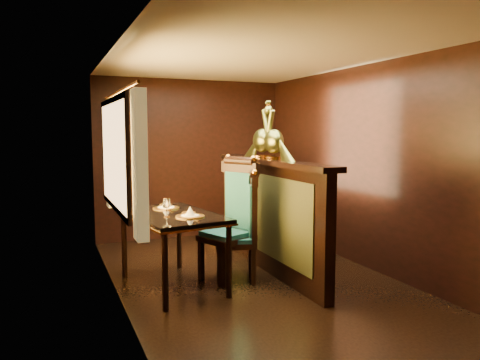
{
  "coord_description": "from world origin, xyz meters",
  "views": [
    {
      "loc": [
        -2.14,
        -4.68,
        1.69
      ],
      "look_at": [
        -0.06,
        0.31,
        1.13
      ],
      "focal_mm": 35.0,
      "sensor_mm": 36.0,
      "label": 1
    }
  ],
  "objects_px": {
    "dining_table": "(172,220)",
    "peacock_left": "(274,130)",
    "chair_right": "(246,222)",
    "peacock_right": "(262,130)",
    "chair_left": "(235,214)"
  },
  "relations": [
    {
      "from": "peacock_left",
      "to": "peacock_right",
      "type": "relative_size",
      "value": 0.98
    },
    {
      "from": "peacock_right",
      "to": "chair_right",
      "type": "bearing_deg",
      "value": -132.95
    },
    {
      "from": "chair_right",
      "to": "peacock_left",
      "type": "bearing_deg",
      "value": 35.43
    },
    {
      "from": "chair_left",
      "to": "chair_right",
      "type": "relative_size",
      "value": 1.11
    },
    {
      "from": "chair_right",
      "to": "peacock_left",
      "type": "relative_size",
      "value": 1.89
    },
    {
      "from": "chair_left",
      "to": "peacock_left",
      "type": "distance_m",
      "value": 1.07
    },
    {
      "from": "dining_table",
      "to": "peacock_left",
      "type": "height_order",
      "value": "peacock_left"
    },
    {
      "from": "dining_table",
      "to": "peacock_right",
      "type": "bearing_deg",
      "value": 6.66
    },
    {
      "from": "dining_table",
      "to": "peacock_left",
      "type": "bearing_deg",
      "value": -7.49
    },
    {
      "from": "chair_right",
      "to": "peacock_right",
      "type": "bearing_deg",
      "value": 66.05
    },
    {
      "from": "chair_left",
      "to": "chair_right",
      "type": "xyz_separation_m",
      "value": [
        0.08,
        -0.15,
        -0.07
      ]
    },
    {
      "from": "peacock_right",
      "to": "dining_table",
      "type": "bearing_deg",
      "value": -164.6
    },
    {
      "from": "chair_right",
      "to": "peacock_left",
      "type": "distance_m",
      "value": 1.11
    },
    {
      "from": "dining_table",
      "to": "chair_left",
      "type": "xyz_separation_m",
      "value": [
        0.75,
        0.06,
        0.0
      ]
    },
    {
      "from": "chair_right",
      "to": "peacock_right",
      "type": "relative_size",
      "value": 1.85
    }
  ]
}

